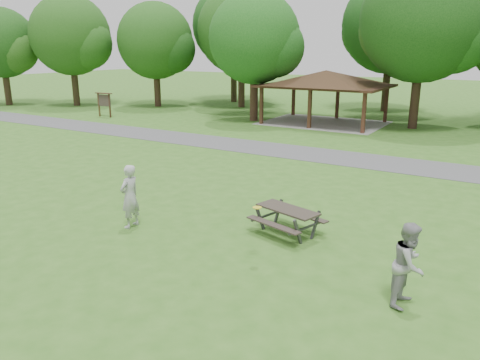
# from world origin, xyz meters

# --- Properties ---
(ground) EXTENTS (160.00, 160.00, 0.00)m
(ground) POSITION_xyz_m (0.00, 0.00, 0.00)
(ground) COLOR #33641C
(ground) RESTS_ON ground
(asphalt_path) EXTENTS (120.00, 3.20, 0.02)m
(asphalt_path) POSITION_xyz_m (0.00, 14.00, 0.01)
(asphalt_path) COLOR #4A4A4D
(asphalt_path) RESTS_ON ground
(pavilion) EXTENTS (8.60, 7.01, 3.76)m
(pavilion) POSITION_xyz_m (-4.00, 24.00, 3.06)
(pavilion) COLOR #351F13
(pavilion) RESTS_ON ground
(notice_board) EXTENTS (1.60, 0.30, 1.88)m
(notice_board) POSITION_xyz_m (-20.00, 18.00, 1.31)
(notice_board) COLOR #3D2816
(notice_board) RESTS_ON ground
(tree_row_a) EXTENTS (7.56, 7.20, 9.97)m
(tree_row_a) POSITION_xyz_m (-27.91, 22.03, 6.15)
(tree_row_a) COLOR black
(tree_row_a) RESTS_ON ground
(tree_row_b) EXTENTS (7.14, 6.80, 9.28)m
(tree_row_b) POSITION_xyz_m (-20.92, 25.53, 5.67)
(tree_row_b) COLOR #311F15
(tree_row_b) RESTS_ON ground
(tree_row_c) EXTENTS (8.19, 7.80, 10.67)m
(tree_row_c) POSITION_xyz_m (-13.90, 29.03, 6.54)
(tree_row_c) COLOR black
(tree_row_c) RESTS_ON ground
(tree_row_d) EXTENTS (6.93, 6.60, 9.27)m
(tree_row_d) POSITION_xyz_m (-8.92, 22.53, 5.77)
(tree_row_d) COLOR #301D15
(tree_row_d) RESTS_ON ground
(tree_row_e) EXTENTS (8.40, 8.00, 11.02)m
(tree_row_e) POSITION_xyz_m (2.10, 25.03, 6.78)
(tree_row_e) COLOR black
(tree_row_e) RESTS_ON ground
(tree_deep_a) EXTENTS (8.40, 8.00, 11.38)m
(tree_deep_a) POSITION_xyz_m (-16.90, 32.53, 7.13)
(tree_deep_a) COLOR #2F2215
(tree_deep_a) RESTS_ON ground
(tree_deep_b) EXTENTS (8.40, 8.00, 11.13)m
(tree_deep_b) POSITION_xyz_m (-1.90, 33.03, 6.89)
(tree_deep_b) COLOR black
(tree_deep_b) RESTS_ON ground
(tree_flank_left) EXTENTS (6.72, 6.40, 8.93)m
(tree_flank_left) POSITION_xyz_m (-33.92, 19.03, 5.53)
(tree_flank_left) COLOR black
(tree_flank_left) RESTS_ON ground
(picnic_table_middle) EXTENTS (2.23, 1.97, 0.82)m
(picnic_table_middle) POSITION_xyz_m (2.85, 3.63, 0.61)
(picnic_table_middle) COLOR #2B251F
(picnic_table_middle) RESTS_ON ground
(frisbee_in_flight) EXTENTS (0.27, 0.27, 0.02)m
(frisbee_in_flight) POSITION_xyz_m (2.99, 1.54, 1.48)
(frisbee_in_flight) COLOR gold
(frisbee_in_flight) RESTS_ON ground
(frisbee_thrower) EXTENTS (0.49, 0.73, 1.96)m
(frisbee_thrower) POSITION_xyz_m (-1.50, 1.68, 0.98)
(frisbee_thrower) COLOR #A9A9AC
(frisbee_thrower) RESTS_ON ground
(frisbee_catcher) EXTENTS (0.78, 0.96, 1.85)m
(frisbee_catcher) POSITION_xyz_m (6.74, 1.42, 0.92)
(frisbee_catcher) COLOR #959597
(frisbee_catcher) RESTS_ON ground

